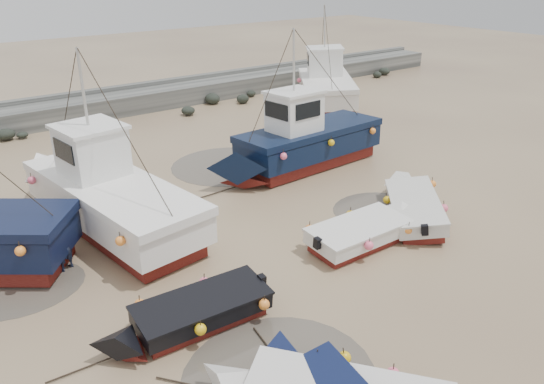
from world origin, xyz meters
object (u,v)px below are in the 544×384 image
(cabin_boat_1, at_px, (104,192))
(cabin_boat_3, at_px, (326,84))
(cabin_boat_2, at_px, (300,141))
(dinghy_3, at_px, (415,202))
(person, at_px, (67,269))
(dinghy_4, at_px, (189,311))
(dinghy_5, at_px, (366,229))

(cabin_boat_1, distance_m, cabin_boat_3, 20.11)
(cabin_boat_1, relative_size, cabin_boat_2, 1.12)
(dinghy_3, bearing_deg, person, -156.78)
(dinghy_3, relative_size, cabin_boat_3, 0.57)
(dinghy_3, height_order, cabin_boat_3, cabin_boat_3)
(dinghy_4, bearing_deg, cabin_boat_1, -0.80)
(cabin_boat_3, bearing_deg, dinghy_5, -91.75)
(dinghy_3, distance_m, cabin_boat_2, 6.42)
(dinghy_3, height_order, cabin_boat_1, cabin_boat_1)
(cabin_boat_3, height_order, person, cabin_boat_3)
(dinghy_3, relative_size, dinghy_4, 0.92)
(cabin_boat_2, distance_m, person, 11.68)
(dinghy_4, height_order, person, dinghy_4)
(cabin_boat_2, height_order, cabin_boat_3, same)
(cabin_boat_2, xyz_separation_m, cabin_boat_3, (9.12, 8.19, -0.01))
(dinghy_4, distance_m, person, 5.18)
(cabin_boat_2, bearing_deg, dinghy_5, 155.52)
(dinghy_3, xyz_separation_m, cabin_boat_3, (8.88, 14.56, 0.78))
(dinghy_4, bearing_deg, dinghy_5, -82.72)
(dinghy_3, xyz_separation_m, person, (-11.63, 4.09, -0.54))
(person, bearing_deg, cabin_boat_3, -178.61)
(dinghy_4, height_order, cabin_boat_2, cabin_boat_2)
(dinghy_3, bearing_deg, cabin_boat_1, -170.97)
(dinghy_4, bearing_deg, dinghy_3, -81.65)
(cabin_boat_2, xyz_separation_m, person, (-11.38, -2.27, -1.34))
(dinghy_4, relative_size, cabin_boat_3, 0.62)
(dinghy_5, relative_size, person, 3.31)
(dinghy_5, bearing_deg, cabin_boat_3, 142.96)
(dinghy_3, bearing_deg, cabin_boat_3, 101.24)
(person, bearing_deg, dinghy_3, 134.97)
(dinghy_3, height_order, cabin_boat_2, cabin_boat_2)
(cabin_boat_1, distance_m, cabin_boat_2, 9.20)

